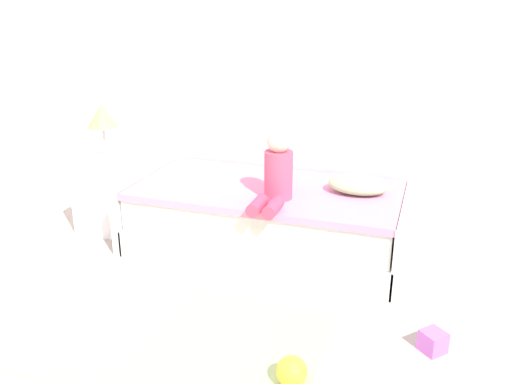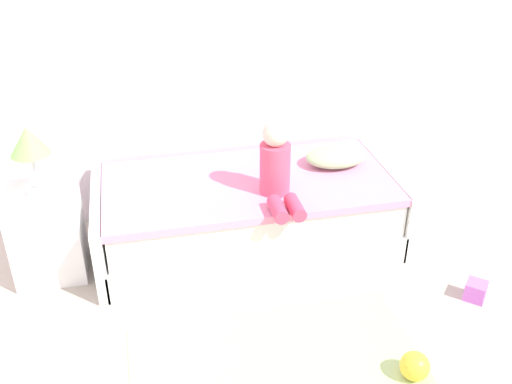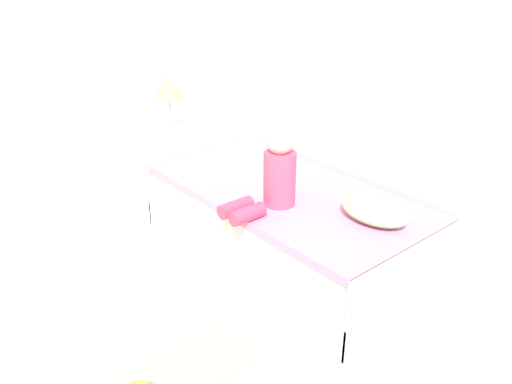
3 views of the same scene
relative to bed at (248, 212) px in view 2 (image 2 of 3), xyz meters
The scene contains 9 objects.
wall_rear 1.36m from the bed, 106.77° to the left, with size 7.20×0.10×2.90m, color white.
bed is the anchor object (origin of this frame).
nightstand 1.35m from the bed, behind, with size 0.44×0.44×0.60m, color white.
table_lamp 1.52m from the bed, behind, with size 0.24×0.24×0.45m.
child_figure 0.53m from the bed, 58.10° to the right, with size 0.20×0.51×0.50m.
pillow 0.74m from the bed, ahead, with size 0.44×0.30×0.13m, color #99CC8C.
toy_ball 1.58m from the bed, 67.63° to the right, with size 0.16×0.16×0.16m, color yellow.
area_rug 1.33m from the bed, 94.24° to the right, with size 1.60×1.10×0.01m, color #B2D189.
toy_block 1.58m from the bed, 36.56° to the right, with size 0.12×0.12×0.12m, color #CC66D8.
Camera 2 is at (-0.54, -1.48, 2.44)m, focal length 41.41 mm.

